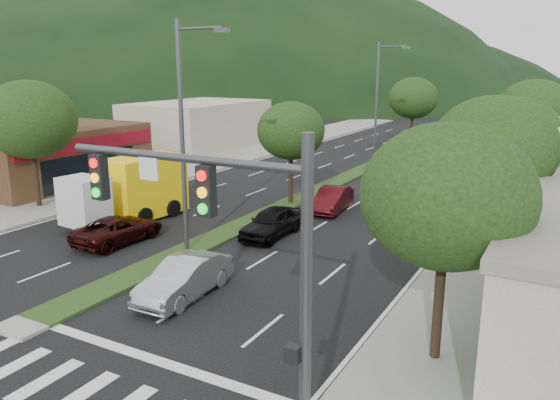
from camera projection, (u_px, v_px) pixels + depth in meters
The scene contains 26 objects.
ground at pixel (33, 324), 17.73m from camera, with size 160.00×160.00×0.00m, color black.
sidewalk_right at pixel (526, 202), 33.10m from camera, with size 5.00×90.00×0.15m, color gray.
sidewalk_left at pixel (191, 166), 45.05m from camera, with size 6.00×90.00×0.15m, color gray.
median at pixel (352, 175), 41.51m from camera, with size 1.60×56.00×0.12m, color #233D16.
traffic_signal at pixel (236, 244), 11.07m from camera, with size 6.12×0.40×7.00m.
shop_left at pixel (41, 155), 38.65m from camera, with size 10.15×12.00×4.00m.
bldg_left_far at pixel (198, 125), 54.98m from camera, with size 9.00×14.00×4.60m, color beige.
hill_far at pixel (189, 96), 148.72m from camera, with size 176.00×132.00×82.00m, color black.
tree_r_a at pixel (447, 196), 14.34m from camera, with size 4.60×4.60×6.63m.
tree_r_b at pixel (493, 149), 21.09m from camera, with size 4.80×4.80×6.94m.
tree_r_c at pixel (516, 134), 27.96m from camera, with size 4.40×4.40×6.48m.
tree_r_d at pixel (534, 111), 36.36m from camera, with size 5.00×5.00×7.17m.
tree_r_e at pixel (544, 106), 44.92m from camera, with size 4.60×4.60×6.71m.
tree_med_near at pixel (291, 131), 31.96m from camera, with size 4.00×4.00×6.02m.
tree_med_far at pixel (413, 98), 53.92m from camera, with size 4.80×4.80×6.94m.
tree_l_a at pixel (30, 120), 30.84m from camera, with size 5.20×5.20×7.25m.
streetlight_near at pixel (186, 128), 23.09m from camera, with size 2.60×0.25×10.00m.
streetlight_mid at pixel (379, 98), 44.34m from camera, with size 2.60×0.25×10.00m.
sedan_silver at pixel (185, 278), 19.64m from camera, with size 1.52×4.36×1.44m, color #AFB2B7.
suv_maroon at pixel (118, 229), 25.76m from camera, with size 2.11×4.57×1.27m, color black.
car_queue_a at pixel (272, 222), 26.64m from camera, with size 1.68×4.19×1.43m, color black.
car_queue_b at pixel (391, 187), 34.65m from camera, with size 1.87×4.60×1.34m, color #55555A.
car_queue_c at pixel (332, 199), 31.27m from camera, with size 1.45×4.17×1.37m, color #480C11.
car_queue_d at pixel (451, 177), 37.63m from camera, with size 2.29×4.96×1.38m, color black.
box_truck at pixel (133, 191), 29.20m from camera, with size 3.22×7.05×3.38m.
motorhome at pixel (478, 140), 46.72m from camera, with size 4.06×9.66×3.60m.
Camera 1 is at (14.89, -10.33, 8.18)m, focal length 35.00 mm.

